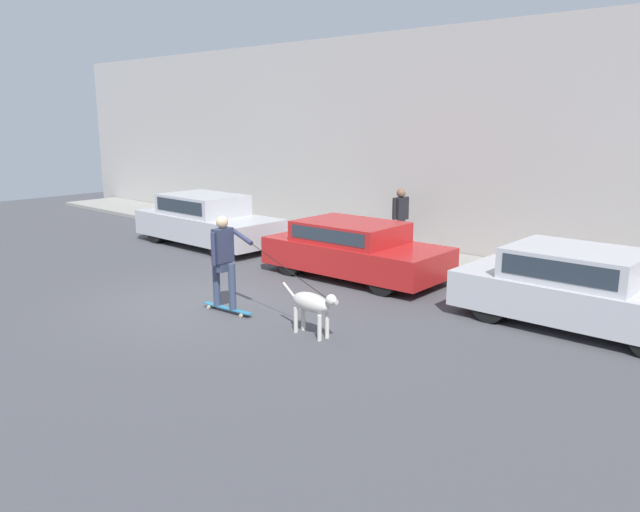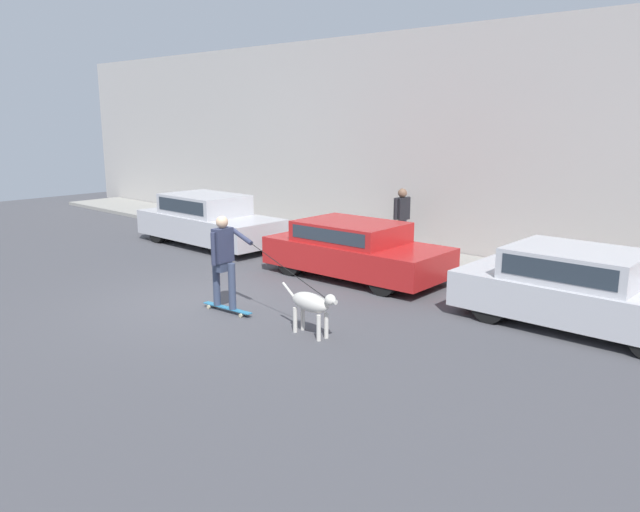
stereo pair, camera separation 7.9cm
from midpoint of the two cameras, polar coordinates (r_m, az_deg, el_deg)
The scene contains 9 objects.
ground_plane at distance 11.92m, azimuth -9.77°, elevation -4.33°, with size 36.00×36.00×0.00m, color #47474C.
back_wall at distance 16.46m, azimuth 9.28°, elevation 10.20°, with size 32.00×0.30×5.57m.
sidewalk_curb at distance 15.78m, azimuth 6.41°, elevation 0.18°, with size 30.00×2.17×0.11m.
parked_car_0 at distance 17.22m, azimuth -10.05°, elevation 3.17°, with size 4.42×1.74×1.38m.
parked_car_1 at distance 13.54m, azimuth 3.39°, elevation 0.55°, with size 4.09×1.92×1.22m.
parked_car_2 at distance 11.20m, azimuth 22.93°, elevation -2.90°, with size 4.11×1.87×1.31m.
dog at distance 9.93m, azimuth -0.55°, elevation -4.41°, with size 1.25×0.35×0.78m.
skateboarder at distance 11.15m, azimuth -8.59°, elevation -0.14°, with size 2.96×0.53×1.75m.
pedestrian_with_bag at distance 15.92m, azimuth 7.58°, elevation 3.62°, with size 0.23×0.70×1.57m.
Camera 2 is at (9.13, -6.85, 3.44)m, focal length 35.00 mm.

